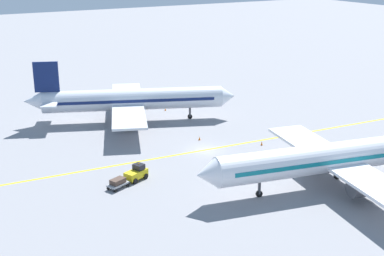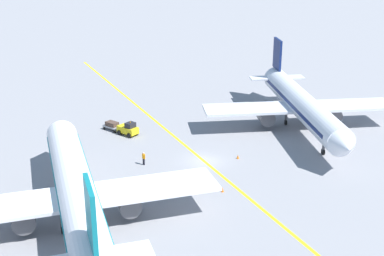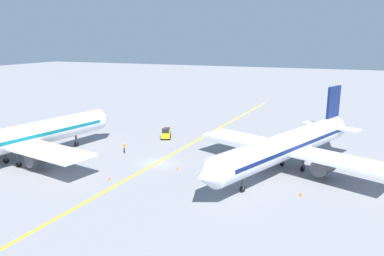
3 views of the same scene
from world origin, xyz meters
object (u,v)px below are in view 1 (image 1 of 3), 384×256
(airplane_adjacent_stand, at_px, (335,158))
(traffic_cone_by_wingtip, at_px, (262,143))
(baggage_tug_white, at_px, (136,173))
(traffic_cone_mid_apron, at_px, (165,109))
(airplane_at_gate, at_px, (131,100))
(baggage_cart_trailing, at_px, (118,182))
(ground_crew_worker, at_px, (216,163))
(traffic_cone_near_nose, at_px, (199,138))

(airplane_adjacent_stand, relative_size, traffic_cone_by_wingtip, 64.33)
(baggage_tug_white, xyz_separation_m, traffic_cone_mid_apron, (-26.02, 17.14, -0.63))
(traffic_cone_mid_apron, distance_m, traffic_cone_by_wingtip, 23.88)
(baggage_tug_white, height_order, traffic_cone_mid_apron, baggage_tug_white)
(airplane_at_gate, bearing_deg, traffic_cone_by_wingtip, 30.50)
(airplane_at_gate, height_order, airplane_adjacent_stand, same)
(airplane_at_gate, xyz_separation_m, traffic_cone_mid_apron, (-2.87, 7.89, -3.43))
(baggage_tug_white, height_order, baggage_cart_trailing, baggage_tug_white)
(baggage_tug_white, distance_m, ground_crew_worker, 10.74)
(traffic_cone_near_nose, xyz_separation_m, traffic_cone_by_wingtip, (6.53, 6.94, 0.00))
(traffic_cone_near_nose, distance_m, traffic_cone_mid_apron, 17.17)
(airplane_adjacent_stand, height_order, baggage_cart_trailing, airplane_adjacent_stand)
(baggage_tug_white, xyz_separation_m, ground_crew_worker, (2.20, 10.51, 0.01))
(airplane_at_gate, bearing_deg, airplane_adjacent_stand, 16.82)
(airplane_adjacent_stand, distance_m, baggage_cart_trailing, 26.60)
(traffic_cone_by_wingtip, bearing_deg, airplane_adjacent_stand, -3.70)
(traffic_cone_mid_apron, height_order, traffic_cone_by_wingtip, same)
(airplane_adjacent_stand, height_order, ground_crew_worker, airplane_adjacent_stand)
(ground_crew_worker, bearing_deg, airplane_at_gate, -177.16)
(baggage_tug_white, bearing_deg, airplane_adjacent_stand, 56.28)
(airplane_adjacent_stand, relative_size, traffic_cone_mid_apron, 64.33)
(baggage_tug_white, bearing_deg, airplane_at_gate, 158.21)
(traffic_cone_by_wingtip, bearing_deg, airplane_at_gate, -149.50)
(airplane_at_gate, height_order, traffic_cone_mid_apron, airplane_at_gate)
(traffic_cone_mid_apron, bearing_deg, traffic_cone_by_wingtip, 10.28)
(baggage_cart_trailing, height_order, traffic_cone_near_nose, baggage_cart_trailing)
(airplane_at_gate, height_order, traffic_cone_near_nose, airplane_at_gate)
(airplane_at_gate, height_order, traffic_cone_by_wingtip, airplane_at_gate)
(baggage_tug_white, distance_m, traffic_cone_by_wingtip, 21.56)
(baggage_cart_trailing, height_order, ground_crew_worker, ground_crew_worker)
(ground_crew_worker, relative_size, traffic_cone_mid_apron, 3.05)
(ground_crew_worker, bearing_deg, airplane_adjacent_stand, 40.85)
(airplane_at_gate, distance_m, ground_crew_worker, 25.54)
(ground_crew_worker, distance_m, traffic_cone_mid_apron, 29.00)
(airplane_at_gate, height_order, ground_crew_worker, airplane_at_gate)
(airplane_at_gate, relative_size, baggage_cart_trailing, 11.60)
(ground_crew_worker, bearing_deg, traffic_cone_by_wingtip, 113.48)
(baggage_tug_white, relative_size, traffic_cone_by_wingtip, 6.09)
(airplane_at_gate, xyz_separation_m, traffic_cone_near_nose, (14.09, 5.21, -3.43))
(traffic_cone_mid_apron, relative_size, traffic_cone_by_wingtip, 1.00)
(traffic_cone_near_nose, bearing_deg, ground_crew_worker, -19.33)
(baggage_cart_trailing, xyz_separation_m, ground_crew_worker, (0.91, 13.55, 0.15))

